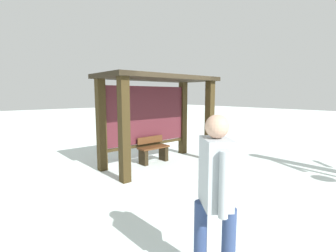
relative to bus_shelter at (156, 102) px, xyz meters
name	(u,v)px	position (x,y,z in m)	size (l,w,h in m)	color
ground_plane	(160,164)	(0.00, -0.16, -1.78)	(60.00, 60.00, 0.00)	white
bus_shelter	(156,102)	(0.00, 0.00, 0.00)	(3.35, 1.57, 2.50)	#372B14
bench_left_inside	(153,151)	(0.00, 0.14, -1.44)	(0.94, 0.37, 0.76)	#553118
person_walking	(215,188)	(-2.32, -3.97, -0.73)	(0.45, 0.54, 1.80)	#ADB6BD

